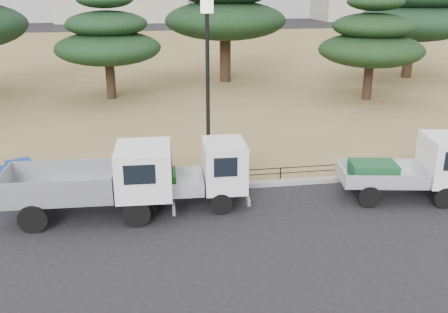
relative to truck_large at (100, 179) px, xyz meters
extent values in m
plane|color=black|center=(3.61, -1.25, -1.10)|extent=(220.00, 220.00, 0.00)
cube|color=olive|center=(3.61, 29.35, -1.03)|extent=(120.00, 56.00, 0.15)
cube|color=gray|center=(3.61, 1.35, -1.02)|extent=(120.00, 0.25, 0.16)
cylinder|color=black|center=(0.95, -0.88, -0.72)|extent=(0.78, 0.19, 0.78)
cylinder|color=black|center=(1.03, 0.80, -0.72)|extent=(0.78, 0.19, 0.78)
cylinder|color=black|center=(-1.72, -0.77, -0.72)|extent=(0.78, 0.19, 0.78)
cylinder|color=black|center=(-1.65, 0.91, -0.72)|extent=(0.78, 0.19, 0.78)
cube|color=#2D2D30|center=(-0.31, 0.01, -0.51)|extent=(4.36, 1.11, 0.14)
cube|color=gray|center=(-1.09, 0.05, -0.07)|extent=(3.07, 1.82, 0.76)
cube|color=silver|center=(1.22, -0.05, 0.22)|extent=(1.58, 1.91, 1.33)
cylinder|color=black|center=(3.33, -0.47, -0.79)|extent=(0.64, 0.20, 0.64)
cylinder|color=black|center=(3.38, 0.94, -0.79)|extent=(0.64, 0.20, 0.64)
cylinder|color=black|center=(1.20, -0.38, -0.79)|extent=(0.64, 0.20, 0.64)
cylinder|color=black|center=(1.26, 1.03, -0.79)|extent=(0.64, 0.20, 0.64)
cube|color=#2D2D30|center=(2.32, 0.28, -0.64)|extent=(3.46, 0.93, 0.15)
cube|color=silver|center=(1.70, 0.31, -0.35)|extent=(2.43, 1.54, 0.42)
cube|color=silver|center=(3.53, 0.23, 0.12)|extent=(1.26, 1.62, 1.37)
cube|color=#154B15|center=(1.47, 0.32, -0.24)|extent=(1.34, 1.00, 0.47)
cylinder|color=black|center=(9.83, -1.13, -0.78)|extent=(0.68, 0.29, 0.66)
cylinder|color=black|center=(10.10, 0.31, -0.78)|extent=(0.68, 0.29, 0.66)
cylinder|color=black|center=(7.68, -0.73, -0.78)|extent=(0.68, 0.29, 0.66)
cylinder|color=black|center=(7.94, 0.70, -0.78)|extent=(0.68, 0.29, 0.66)
cube|color=#2D2D30|center=(8.92, -0.22, -0.62)|extent=(3.62, 1.44, 0.15)
cube|color=#B9BDC1|center=(8.29, -0.10, -0.33)|extent=(2.67, 1.91, 0.44)
cube|color=white|center=(10.15, -0.44, 0.15)|extent=(1.50, 1.81, 1.39)
cube|color=#154C28|center=(8.05, -0.06, -0.22)|extent=(1.50, 1.20, 0.48)
cylinder|color=black|center=(3.26, 1.65, -0.87)|extent=(0.45, 0.45, 0.16)
cylinder|color=black|center=(3.26, 1.65, 1.76)|extent=(0.12, 0.12, 5.10)
cylinder|color=white|center=(3.26, 1.65, 4.52)|extent=(0.41, 0.41, 0.41)
cylinder|color=black|center=(3.61, 1.50, -0.75)|extent=(38.00, 0.03, 0.03)
cylinder|color=black|center=(3.61, 1.50, -0.57)|extent=(38.00, 0.03, 0.03)
cylinder|color=black|center=(3.61, 1.50, -0.75)|extent=(0.04, 0.04, 0.40)
cube|color=navy|center=(-2.81, 1.89, -0.60)|extent=(1.82, 1.61, 0.70)
cube|color=navy|center=(-2.51, 1.74, -0.10)|extent=(0.88, 0.83, 0.30)
cylinder|color=black|center=(-0.42, 14.89, 0.18)|extent=(0.51, 0.51, 2.27)
ellipsoid|color=black|center=(-0.42, 14.89, 1.82)|extent=(5.71, 5.71, 1.83)
ellipsoid|color=black|center=(-0.42, 14.89, 3.09)|extent=(4.36, 4.36, 1.40)
cylinder|color=black|center=(6.70, 18.92, 0.63)|extent=(0.72, 0.72, 3.18)
ellipsoid|color=black|center=(6.70, 18.92, 2.94)|extent=(7.65, 7.65, 2.45)
cylinder|color=black|center=(13.54, 12.31, 0.15)|extent=(0.50, 0.50, 2.21)
ellipsoid|color=black|center=(13.54, 12.31, 1.75)|extent=(5.61, 5.61, 1.80)
ellipsoid|color=black|center=(13.54, 12.31, 3.00)|extent=(4.28, 4.28, 1.37)
ellipsoid|color=black|center=(13.54, 12.31, 4.24)|extent=(2.96, 2.96, 0.95)
cylinder|color=black|center=(19.21, 18.40, 0.53)|extent=(0.67, 0.67, 2.98)
ellipsoid|color=black|center=(19.21, 18.40, 2.69)|extent=(7.60, 7.60, 2.43)
camera|label=1|loc=(1.30, -13.23, 5.10)|focal=40.00mm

